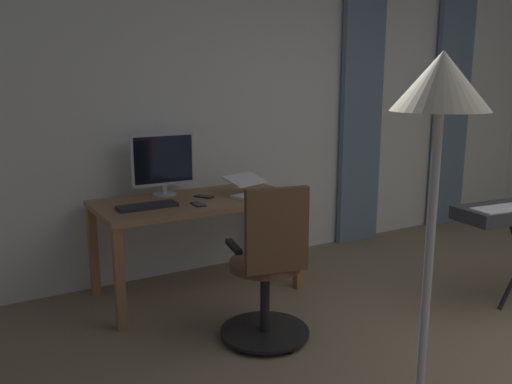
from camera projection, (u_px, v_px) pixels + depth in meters
The scene contains 11 objects.
back_room_partition at pixel (304, 96), 4.89m from camera, with size 6.19×0.10×2.87m, color silver.
curtain_left_panel at pixel (451, 113), 5.77m from camera, with size 0.49×0.06×2.47m, color slate.
curtain_right_panel at pixel (361, 117), 5.14m from camera, with size 0.47×0.06×2.47m, color slate.
desk at pixel (197, 210), 3.96m from camera, with size 1.47×0.74×0.73m.
office_chair at pixel (269, 273), 3.21m from camera, with size 0.56×0.56×1.00m.
computer_monitor at pixel (163, 161), 4.02m from camera, with size 0.50×0.18×0.48m.
computer_keyboard at pixel (147, 206), 3.67m from camera, with size 0.41×0.15×0.02m, color #232328.
laptop at pixel (251, 189), 4.03m from camera, with size 0.39×0.38×0.15m.
cell_phone_face_up at pixel (204, 196), 4.00m from camera, with size 0.07×0.14×0.01m, color black.
cell_phone_by_monitor at pixel (198, 204), 3.75m from camera, with size 0.07×0.14×0.01m, color #232328.
floor_lamp at pixel (437, 143), 1.70m from camera, with size 0.31×0.31×1.69m.
Camera 1 is at (2.90, 0.92, 1.60)m, focal length 37.40 mm.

